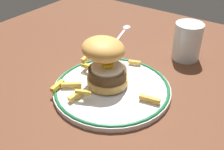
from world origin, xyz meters
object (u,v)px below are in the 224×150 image
water_glass (187,43)px  spoon (125,28)px  burger (106,61)px  dinner_plate (112,89)px

water_glass → spoon: (7.25, 24.61, -4.18)cm
burger → water_glass: bearing=-21.6°
water_glass → dinner_plate: bearing=163.1°
dinner_plate → burger: 6.80cm
dinner_plate → water_glass: 26.29cm
dinner_plate → spoon: (32.15, 17.04, -0.48)cm
dinner_plate → water_glass: water_glass is taller
water_glass → spoon: bearing=73.6°
spoon → burger: bearing=-154.7°
dinner_plate → spoon: dinner_plate is taller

